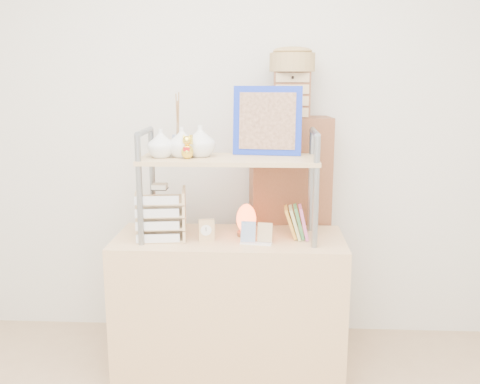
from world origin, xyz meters
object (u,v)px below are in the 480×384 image
at_px(cabinet, 289,232).
at_px(letter_tray, 161,217).
at_px(desk, 230,304).
at_px(salt_lamp, 246,220).

xyz_separation_m(cabinet, letter_tray, (-0.68, -0.41, 0.19)).
distance_m(desk, cabinet, 0.58).
xyz_separation_m(desk, salt_lamp, (0.09, 0.03, 0.46)).
distance_m(desk, salt_lamp, 0.47).
bearing_deg(cabinet, desk, -138.54).
bearing_deg(cabinet, salt_lamp, -132.41).
relative_size(letter_tray, salt_lamp, 1.68).
height_order(cabinet, letter_tray, cabinet).
height_order(letter_tray, salt_lamp, letter_tray).
distance_m(cabinet, salt_lamp, 0.44).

